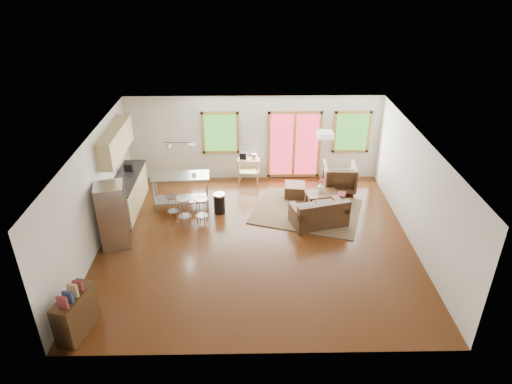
{
  "coord_description": "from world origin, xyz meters",
  "views": [
    {
      "loc": [
        -0.17,
        -9.24,
        6.31
      ],
      "look_at": [
        0.0,
        0.3,
        1.2
      ],
      "focal_mm": 32.0,
      "sensor_mm": 36.0,
      "label": 1
    }
  ],
  "objects_px": {
    "refrigerator": "(113,216)",
    "island": "(181,186)",
    "ottoman": "(295,190)",
    "kitchen_cart": "(248,162)",
    "coffee_table": "(322,195)",
    "rug": "(307,211)",
    "armchair": "(340,176)",
    "loveseat": "(319,214)"
  },
  "relations": [
    {
      "from": "rug",
      "to": "loveseat",
      "type": "relative_size",
      "value": 1.79
    },
    {
      "from": "loveseat",
      "to": "armchair",
      "type": "distance_m",
      "value": 2.06
    },
    {
      "from": "rug",
      "to": "loveseat",
      "type": "bearing_deg",
      "value": -69.26
    },
    {
      "from": "armchair",
      "to": "ottoman",
      "type": "distance_m",
      "value": 1.4
    },
    {
      "from": "armchair",
      "to": "island",
      "type": "bearing_deg",
      "value": 14.92
    },
    {
      "from": "loveseat",
      "to": "refrigerator",
      "type": "height_order",
      "value": "refrigerator"
    },
    {
      "from": "kitchen_cart",
      "to": "rug",
      "type": "bearing_deg",
      "value": -48.73
    },
    {
      "from": "refrigerator",
      "to": "island",
      "type": "height_order",
      "value": "refrigerator"
    },
    {
      "from": "rug",
      "to": "loveseat",
      "type": "distance_m",
      "value": 0.73
    },
    {
      "from": "ottoman",
      "to": "kitchen_cart",
      "type": "height_order",
      "value": "kitchen_cart"
    },
    {
      "from": "coffee_table",
      "to": "refrigerator",
      "type": "bearing_deg",
      "value": -160.26
    },
    {
      "from": "loveseat",
      "to": "island",
      "type": "relative_size",
      "value": 0.98
    },
    {
      "from": "coffee_table",
      "to": "loveseat",
      "type": "bearing_deg",
      "value": -102.04
    },
    {
      "from": "kitchen_cart",
      "to": "loveseat",
      "type": "bearing_deg",
      "value": -53.19
    },
    {
      "from": "loveseat",
      "to": "ottoman",
      "type": "xyz_separation_m",
      "value": [
        -0.48,
        1.51,
        -0.1
      ]
    },
    {
      "from": "island",
      "to": "kitchen_cart",
      "type": "relative_size",
      "value": 1.61
    },
    {
      "from": "loveseat",
      "to": "armchair",
      "type": "relative_size",
      "value": 1.68
    },
    {
      "from": "loveseat",
      "to": "kitchen_cart",
      "type": "distance_m",
      "value": 3.06
    },
    {
      "from": "rug",
      "to": "island",
      "type": "height_order",
      "value": "island"
    },
    {
      "from": "armchair",
      "to": "ottoman",
      "type": "xyz_separation_m",
      "value": [
        -1.33,
        -0.36,
        -0.27
      ]
    },
    {
      "from": "rug",
      "to": "kitchen_cart",
      "type": "distance_m",
      "value": 2.48
    },
    {
      "from": "loveseat",
      "to": "refrigerator",
      "type": "xyz_separation_m",
      "value": [
        -4.97,
        -0.83,
        0.51
      ]
    },
    {
      "from": "ottoman",
      "to": "loveseat",
      "type": "bearing_deg",
      "value": -72.29
    },
    {
      "from": "loveseat",
      "to": "refrigerator",
      "type": "distance_m",
      "value": 5.07
    },
    {
      "from": "coffee_table",
      "to": "ottoman",
      "type": "height_order",
      "value": "ottoman"
    },
    {
      "from": "ottoman",
      "to": "coffee_table",
      "type": "bearing_deg",
      "value": -34.09
    },
    {
      "from": "refrigerator",
      "to": "kitchen_cart",
      "type": "distance_m",
      "value": 4.54
    },
    {
      "from": "armchair",
      "to": "refrigerator",
      "type": "bearing_deg",
      "value": 27.94
    },
    {
      "from": "armchair",
      "to": "island",
      "type": "distance_m",
      "value": 4.58
    },
    {
      "from": "coffee_table",
      "to": "kitchen_cart",
      "type": "relative_size",
      "value": 0.99
    },
    {
      "from": "loveseat",
      "to": "coffee_table",
      "type": "distance_m",
      "value": 1.06
    },
    {
      "from": "coffee_table",
      "to": "island",
      "type": "height_order",
      "value": "island"
    },
    {
      "from": "ottoman",
      "to": "island",
      "type": "height_order",
      "value": "island"
    },
    {
      "from": "rug",
      "to": "armchair",
      "type": "xyz_separation_m",
      "value": [
        1.08,
        1.24,
        0.45
      ]
    },
    {
      "from": "refrigerator",
      "to": "island",
      "type": "bearing_deg",
      "value": 39.1
    },
    {
      "from": "ottoman",
      "to": "refrigerator",
      "type": "xyz_separation_m",
      "value": [
        -4.49,
        -2.34,
        0.61
      ]
    },
    {
      "from": "armchair",
      "to": "refrigerator",
      "type": "xyz_separation_m",
      "value": [
        -5.82,
        -2.7,
        0.34
      ]
    },
    {
      "from": "rug",
      "to": "refrigerator",
      "type": "distance_m",
      "value": 5.02
    },
    {
      "from": "loveseat",
      "to": "armchair",
      "type": "xyz_separation_m",
      "value": [
        0.84,
        1.87,
        0.17
      ]
    },
    {
      "from": "loveseat",
      "to": "armchair",
      "type": "height_order",
      "value": "armchair"
    },
    {
      "from": "rug",
      "to": "island",
      "type": "bearing_deg",
      "value": 174.94
    },
    {
      "from": "rug",
      "to": "coffee_table",
      "type": "distance_m",
      "value": 0.68
    }
  ]
}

